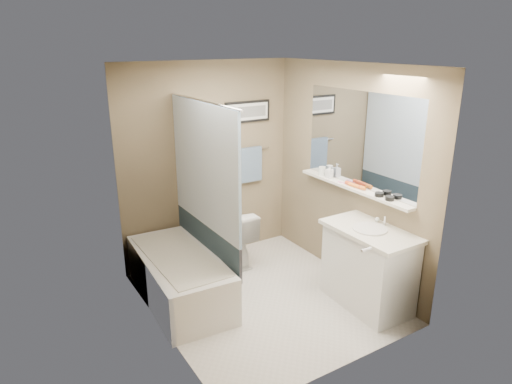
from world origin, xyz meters
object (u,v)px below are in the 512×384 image
vanity (368,269)px  soap_bottle (329,171)px  hair_brush_back (353,185)px  candle_bowl_near (390,198)px  hair_brush_front (357,186)px  toilet (233,237)px  candle_bowl_far (379,194)px  bathtub (180,278)px  glass_jar (322,171)px

vanity → soap_bottle: size_ratio=5.95×
vanity → hair_brush_back: 0.90m
vanity → candle_bowl_near: (0.19, -0.03, 0.73)m
soap_bottle → vanity: bearing=-101.9°
vanity → hair_brush_front: size_ratio=4.09×
toilet → candle_bowl_far: bearing=123.5°
bathtub → glass_jar: glass_jar is taller
candle_bowl_near → hair_brush_front: 0.45m
candle_bowl_near → hair_brush_back: (0.00, 0.51, 0.00)m
hair_brush_back → toilet: bearing=130.6°
vanity → candle_bowl_near: candle_bowl_near is taller
vanity → glass_jar: size_ratio=9.00×
candle_bowl_far → glass_jar: (0.00, 0.89, 0.03)m
vanity → hair_brush_back: size_ratio=4.09×
soap_bottle → glass_jar: bearing=90.0°
glass_jar → soap_bottle: size_ratio=0.66×
toilet → candle_bowl_near: 1.97m
bathtub → toilet: size_ratio=2.17×
hair_brush_back → vanity: bearing=-110.9°
bathtub → candle_bowl_far: bearing=-25.7°
candle_bowl_far → hair_brush_front: (0.00, 0.31, 0.00)m
vanity → hair_brush_front: 0.87m
toilet → soap_bottle: size_ratio=4.58×
toilet → hair_brush_back: 1.60m
candle_bowl_far → hair_brush_front: bearing=90.0°
candle_bowl_near → candle_bowl_far: size_ratio=1.00×
candle_bowl_near → glass_jar: size_ratio=0.90×
bathtub → vanity: vanity is taller
candle_bowl_far → bathtub: bearing=151.0°
vanity → candle_bowl_near: bearing=-5.9°
bathtub → vanity: (1.60, -1.10, 0.15)m
bathtub → vanity: bearing=-31.2°
vanity → candle_bowl_far: 0.77m
bathtub → glass_jar: (1.79, -0.10, 0.92)m
vanity → hair_brush_front: hair_brush_front is taller
candle_bowl_far → toilet: bearing=122.4°
candle_bowl_far → soap_bottle: soap_bottle is taller
candle_bowl_far → hair_brush_back: 0.37m
glass_jar → vanity: bearing=-100.5°
glass_jar → soap_bottle: bearing=-90.0°
vanity → hair_brush_front: (0.19, 0.42, 0.74)m
hair_brush_back → soap_bottle: 0.40m
toilet → vanity: (0.72, -1.54, 0.05)m
candle_bowl_far → glass_jar: size_ratio=0.90×
toilet → hair_brush_back: (0.90, -1.05, 0.79)m
vanity → candle_bowl_near: 0.76m
candle_bowl_near → soap_bottle: (0.00, 0.90, 0.06)m
toilet → candle_bowl_near: candle_bowl_near is taller
bathtub → hair_brush_front: 2.10m
hair_brush_back → soap_bottle: size_ratio=1.46×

